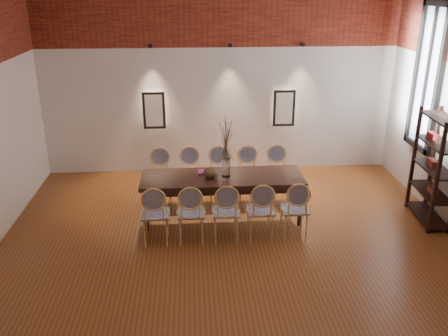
{
  "coord_description": "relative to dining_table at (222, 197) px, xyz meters",
  "views": [
    {
      "loc": [
        -0.55,
        -5.77,
        3.66
      ],
      "look_at": [
        -0.09,
        0.86,
        1.05
      ],
      "focal_mm": 38.0,
      "sensor_mm": 36.0,
      "label": 1
    }
  ],
  "objects": [
    {
      "name": "wall_front",
      "position": [
        0.09,
        -4.81,
        1.62
      ],
      "size": [
        7.0,
        0.1,
        4.0
      ],
      "primitive_type": "cube",
      "color": "silver",
      "rests_on": "ground"
    },
    {
      "name": "book",
      "position": [
        -0.26,
        0.16,
        0.39
      ],
      "size": [
        0.26,
        0.18,
        0.03
      ],
      "primitive_type": "cube",
      "rotation": [
        0.0,
        0.0,
        0.01
      ],
      "color": "#8A2962",
      "rests_on": "dining_table"
    },
    {
      "name": "chair_near_a",
      "position": [
        -1.04,
        -0.7,
        0.09
      ],
      "size": [
        0.44,
        0.44,
        0.94
      ],
      "primitive_type": null,
      "rotation": [
        0.0,
        0.0,
        0.01
      ],
      "color": "#E8B96C",
      "rests_on": "floor"
    },
    {
      "name": "dried_branches",
      "position": [
        0.06,
        0.0,
        0.98
      ],
      "size": [
        0.5,
        0.5,
        0.7
      ],
      "primitive_type": null,
      "color": "#433924",
      "rests_on": "vase"
    },
    {
      "name": "shelving_rack",
      "position": [
        3.37,
        -0.28,
        0.53
      ],
      "size": [
        0.45,
        1.02,
        1.8
      ],
      "primitive_type": null,
      "rotation": [
        0.0,
        0.0,
        -0.07
      ],
      "color": "black",
      "rests_on": "floor"
    },
    {
      "name": "chair_far_b",
      "position": [
        -0.53,
        0.7,
        0.09
      ],
      "size": [
        0.44,
        0.44,
        0.94
      ],
      "primitive_type": null,
      "rotation": [
        0.0,
        0.0,
        3.15
      ],
      "color": "#E8B96C",
      "rests_on": "floor"
    },
    {
      "name": "brick_band_front",
      "position": [
        0.09,
        -4.74,
        2.88
      ],
      "size": [
        7.0,
        0.02,
        1.5
      ],
      "primitive_type": "cube",
      "color": "maroon",
      "rests_on": "ground"
    },
    {
      "name": "vase",
      "position": [
        0.06,
        0.0,
        0.53
      ],
      "size": [
        0.14,
        0.14,
        0.3
      ],
      "primitive_type": "cylinder",
      "color": "silver",
      "rests_on": "dining_table"
    },
    {
      "name": "niche_right",
      "position": [
        1.39,
        2.19,
        0.93
      ],
      "size": [
        0.36,
        0.06,
        0.66
      ],
      "primitive_type": "cube",
      "color": "#FFEAC6",
      "rests_on": "wall_back"
    },
    {
      "name": "spot_fixture_mid",
      "position": [
        0.29,
        2.16,
        2.17
      ],
      "size": [
        0.08,
        0.1,
        0.08
      ],
      "primitive_type": "cylinder",
      "rotation": [
        1.57,
        0.0,
        0.0
      ],
      "color": "black",
      "rests_on": "wall_back"
    },
    {
      "name": "niche_left",
      "position": [
        -1.21,
        2.19,
        0.93
      ],
      "size": [
        0.36,
        0.06,
        0.66
      ],
      "primitive_type": "cube",
      "color": "#FFEAC6",
      "rests_on": "wall_back"
    },
    {
      "name": "chair_far_d",
      "position": [
        0.52,
        0.7,
        0.09
      ],
      "size": [
        0.44,
        0.44,
        0.94
      ],
      "primitive_type": null,
      "rotation": [
        0.0,
        0.0,
        3.15
      ],
      "color": "#E8B96C",
      "rests_on": "floor"
    },
    {
      "name": "chair_near_c",
      "position": [
        0.0,
        -0.7,
        0.09
      ],
      "size": [
        0.44,
        0.44,
        0.94
      ],
      "primitive_type": null,
      "rotation": [
        0.0,
        0.0,
        0.01
      ],
      "color": "#E8B96C",
      "rests_on": "floor"
    },
    {
      "name": "window_frame",
      "position": [
        3.53,
        0.74,
        1.77
      ],
      "size": [
        0.08,
        0.9,
        2.5
      ],
      "primitive_type": "cube",
      "color": "black",
      "rests_on": "wall_right"
    },
    {
      "name": "chair_far_c",
      "position": [
        -0.0,
        0.7,
        0.09
      ],
      "size": [
        0.44,
        0.44,
        0.94
      ],
      "primitive_type": null,
      "rotation": [
        0.0,
        0.0,
        3.15
      ],
      "color": "#E8B96C",
      "rests_on": "floor"
    },
    {
      "name": "chair_near_b",
      "position": [
        -0.52,
        -0.7,
        0.09
      ],
      "size": [
        0.44,
        0.44,
        0.94
      ],
      "primitive_type": null,
      "rotation": [
        0.0,
        0.0,
        0.01
      ],
      "color": "#E8B96C",
      "rests_on": "floor"
    },
    {
      "name": "chair_far_e",
      "position": [
        1.04,
        0.7,
        0.09
      ],
      "size": [
        0.44,
        0.44,
        0.94
      ],
      "primitive_type": null,
      "rotation": [
        0.0,
        0.0,
        3.15
      ],
      "color": "#E8B96C",
      "rests_on": "floor"
    },
    {
      "name": "spot_fixture_left",
      "position": [
        -1.21,
        2.16,
        2.17
      ],
      "size": [
        0.08,
        0.1,
        0.08
      ],
      "primitive_type": "cylinder",
      "rotation": [
        1.57,
        0.0,
        0.0
      ],
      "color": "black",
      "rests_on": "wall_back"
    },
    {
      "name": "wall_back",
      "position": [
        0.09,
        2.29,
        1.62
      ],
      "size": [
        7.0,
        0.1,
        4.0
      ],
      "primitive_type": "cube",
      "color": "silver",
      "rests_on": "ground"
    },
    {
      "name": "window_mullion",
      "position": [
        3.53,
        0.74,
        1.77
      ],
      "size": [
        0.06,
        0.06,
        2.4
      ],
      "primitive_type": "cube",
      "color": "black",
      "rests_on": "wall_right"
    },
    {
      "name": "bowl",
      "position": [
        -0.19,
        -0.05,
        0.46
      ],
      "size": [
        0.24,
        0.24,
        0.18
      ],
      "primitive_type": "ellipsoid",
      "color": "brown",
      "rests_on": "dining_table"
    },
    {
      "name": "spot_fixture_right",
      "position": [
        1.69,
        2.16,
        2.17
      ],
      "size": [
        0.08,
        0.1,
        0.08
      ],
      "primitive_type": "cylinder",
      "rotation": [
        1.57,
        0.0,
        0.0
      ],
      "color": "black",
      "rests_on": "wall_back"
    },
    {
      "name": "brick_band_back",
      "position": [
        0.09,
        2.22,
        2.88
      ],
      "size": [
        7.0,
        0.02,
        1.5
      ],
      "primitive_type": "cube",
      "color": "maroon",
      "rests_on": "ground"
    },
    {
      "name": "chair_near_d",
      "position": [
        0.53,
        -0.7,
        0.09
      ],
      "size": [
        0.44,
        0.44,
        0.94
      ],
      "primitive_type": null,
      "rotation": [
        0.0,
        0.0,
        0.01
      ],
      "color": "#E8B96C",
      "rests_on": "floor"
    },
    {
      "name": "floor",
      "position": [
        0.09,
        -1.26,
        -0.39
      ],
      "size": [
        7.0,
        7.0,
        0.02
      ],
      "primitive_type": "cube",
      "color": "brown",
      "rests_on": "ground"
    },
    {
      "name": "chair_far_a",
      "position": [
        -1.05,
        0.69,
        0.09
      ],
      "size": [
        0.44,
        0.44,
        0.94
      ],
      "primitive_type": null,
      "rotation": [
        0.0,
        0.0,
        3.15
      ],
      "color": "#E8B96C",
      "rests_on": "floor"
    },
    {
      "name": "dining_table",
      "position": [
        0.0,
        0.0,
        0.0
      ],
      "size": [
        2.61,
        0.85,
        0.75
      ],
      "primitive_type": "cube",
      "rotation": [
        0.0,
        0.0,
        0.01
      ],
      "color": "#371A13",
      "rests_on": "floor"
    },
    {
      "name": "chair_near_e",
      "position": [
        1.05,
        -0.69,
        0.09
      ],
      "size": [
        0.44,
        0.44,
        0.94
      ],
      "primitive_type": null,
      "rotation": [
        0.0,
        0.0,
        0.01
      ],
      "color": "#E8B96C",
      "rests_on": "floor"
    },
    {
      "name": "window_glass",
      "position": [
        3.55,
        0.74,
        1.77
      ],
      "size": [
        0.02,
        0.78,
        2.38
      ],
      "primitive_type": "cube",
      "color": "silver",
      "rests_on": "wall_right"
    }
  ]
}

